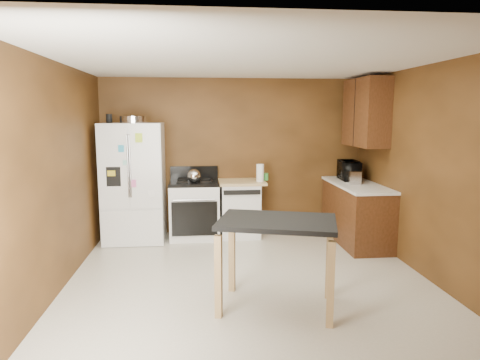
{
  "coord_description": "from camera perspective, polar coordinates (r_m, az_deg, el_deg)",
  "views": [
    {
      "loc": [
        -0.57,
        -4.67,
        1.92
      ],
      "look_at": [
        -0.03,
        0.85,
        1.07
      ],
      "focal_mm": 32.0,
      "sensor_mm": 36.0,
      "label": 1
    }
  ],
  "objects": [
    {
      "name": "floor",
      "position": [
        5.09,
        1.3,
        -13.5
      ],
      "size": [
        4.5,
        4.5,
        0.0
      ],
      "primitive_type": "plane",
      "color": "beige",
      "rests_on": "ground"
    },
    {
      "name": "ceiling",
      "position": [
        4.74,
        1.41,
        15.7
      ],
      "size": [
        4.5,
        4.5,
        0.0
      ],
      "primitive_type": "plane",
      "rotation": [
        3.14,
        0.0,
        0.0
      ],
      "color": "white",
      "rests_on": "ground"
    },
    {
      "name": "wall_back",
      "position": [
        6.98,
        -0.89,
        3.19
      ],
      "size": [
        4.2,
        0.0,
        4.2
      ],
      "primitive_type": "plane",
      "rotation": [
        1.57,
        0.0,
        0.0
      ],
      "color": "brown",
      "rests_on": "ground"
    },
    {
      "name": "wall_front",
      "position": [
        2.58,
        7.48,
        -6.48
      ],
      "size": [
        4.2,
        0.0,
        4.2
      ],
      "primitive_type": "plane",
      "rotation": [
        -1.57,
        0.0,
        0.0
      ],
      "color": "brown",
      "rests_on": "ground"
    },
    {
      "name": "wall_left",
      "position": [
        4.96,
        -23.48,
        0.2
      ],
      "size": [
        0.0,
        4.5,
        4.5
      ],
      "primitive_type": "plane",
      "rotation": [
        1.57,
        0.0,
        1.57
      ],
      "color": "brown",
      "rests_on": "ground"
    },
    {
      "name": "wall_right",
      "position": [
        5.43,
        23.94,
        0.84
      ],
      "size": [
        0.0,
        4.5,
        4.5
      ],
      "primitive_type": "plane",
      "rotation": [
        1.57,
        0.0,
        -1.57
      ],
      "color": "brown",
      "rests_on": "ground"
    },
    {
      "name": "roasting_pan",
      "position": [
        6.57,
        -14.05,
        7.83
      ],
      "size": [
        0.4,
        0.4,
        0.1
      ],
      "primitive_type": "cylinder",
      "color": "silver",
      "rests_on": "refrigerator"
    },
    {
      "name": "pen_cup",
      "position": [
        6.59,
        -17.06,
        7.85
      ],
      "size": [
        0.09,
        0.09,
        0.13
      ],
      "primitive_type": "cylinder",
      "color": "black",
      "rests_on": "refrigerator"
    },
    {
      "name": "kettle",
      "position": [
        6.52,
        -6.15,
        0.55
      ],
      "size": [
        0.2,
        0.2,
        0.2
      ],
      "primitive_type": "sphere",
      "color": "silver",
      "rests_on": "gas_range"
    },
    {
      "name": "paper_towel",
      "position": [
        6.65,
        2.7,
        0.95
      ],
      "size": [
        0.12,
        0.12,
        0.27
      ],
      "primitive_type": "cylinder",
      "rotation": [
        0.0,
        0.0,
        -0.01
      ],
      "color": "white",
      "rests_on": "dishwasher"
    },
    {
      "name": "green_canister",
      "position": [
        6.8,
        3.38,
        0.44
      ],
      "size": [
        0.12,
        0.12,
        0.11
      ],
      "primitive_type": "cylinder",
      "rotation": [
        0.0,
        0.0,
        -0.22
      ],
      "color": "green",
      "rests_on": "dishwasher"
    },
    {
      "name": "toaster",
      "position": [
        6.64,
        14.98,
        0.39
      ],
      "size": [
        0.2,
        0.28,
        0.19
      ],
      "primitive_type": "cube",
      "rotation": [
        0.0,
        0.0,
        -0.15
      ],
      "color": "silver",
      "rests_on": "right_cabinets"
    },
    {
      "name": "microwave",
      "position": [
        6.97,
        14.36,
        1.15
      ],
      "size": [
        0.37,
        0.52,
        0.28
      ],
      "primitive_type": "imported",
      "rotation": [
        0.0,
        0.0,
        1.5
      ],
      "color": "black",
      "rests_on": "right_cabinets"
    },
    {
      "name": "refrigerator",
      "position": [
        6.69,
        -13.96,
        -0.34
      ],
      "size": [
        0.9,
        0.8,
        1.8
      ],
      "color": "white",
      "rests_on": "ground"
    },
    {
      "name": "gas_range",
      "position": [
        6.76,
        -6.07,
        -3.82
      ],
      "size": [
        0.76,
        0.68,
        1.1
      ],
      "color": "white",
      "rests_on": "ground"
    },
    {
      "name": "dishwasher",
      "position": [
        6.82,
        0.0,
        -3.74
      ],
      "size": [
        0.78,
        0.63,
        0.89
      ],
      "color": "white",
      "rests_on": "ground"
    },
    {
      "name": "right_cabinets",
      "position": [
        6.69,
        15.58,
        -0.34
      ],
      "size": [
        0.63,
        1.58,
        2.45
      ],
      "color": "#5B2E19",
      "rests_on": "ground"
    },
    {
      "name": "island",
      "position": [
        4.25,
        4.97,
        -7.2
      ],
      "size": [
        1.3,
        1.04,
        0.91
      ],
      "color": "black",
      "rests_on": "ground"
    }
  ]
}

